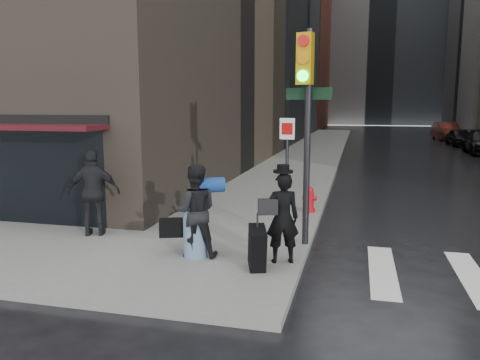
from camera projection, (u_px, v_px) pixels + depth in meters
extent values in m
plane|color=black|center=(194.00, 272.00, 8.94)|extent=(140.00, 140.00, 0.00)
cube|color=slate|center=(317.00, 148.00, 34.78)|extent=(4.00, 50.00, 0.15)
cube|color=silver|center=(382.00, 270.00, 9.05)|extent=(0.50, 3.00, 0.01)
cube|color=silver|center=(472.00, 277.00, 8.66)|extent=(0.50, 3.00, 0.01)
cube|color=maroon|center=(251.00, 39.00, 69.41)|extent=(22.00, 20.00, 26.00)
cube|color=gray|center=(381.00, 30.00, 79.67)|extent=(40.00, 12.00, 32.00)
imported|color=black|center=(282.00, 218.00, 8.93)|extent=(0.74, 0.60, 1.76)
cylinder|color=black|center=(283.00, 171.00, 8.79)|extent=(0.37, 0.37, 0.05)
cylinder|color=black|center=(283.00, 168.00, 8.78)|extent=(0.23, 0.23, 0.14)
cube|color=black|center=(268.00, 207.00, 8.81)|extent=(0.39, 0.23, 0.30)
cube|color=black|center=(257.00, 249.00, 8.56)|extent=(0.49, 0.74, 0.89)
cylinder|color=black|center=(257.00, 224.00, 8.49)|extent=(0.04, 0.04, 0.41)
imported|color=black|center=(195.00, 211.00, 9.25)|extent=(1.09, 0.97, 1.87)
cube|color=black|center=(174.00, 228.00, 9.46)|extent=(0.63, 0.47, 0.35)
cylinder|color=navy|center=(210.00, 185.00, 9.32)|extent=(0.64, 0.54, 0.30)
imported|color=black|center=(94.00, 192.00, 10.81)|extent=(1.29, 0.88, 2.04)
cylinder|color=black|center=(307.00, 140.00, 9.92)|extent=(0.14, 0.14, 4.56)
cube|color=#BB880C|center=(305.00, 59.00, 9.44)|extent=(0.36, 0.27, 1.03)
cylinder|color=red|center=(303.00, 41.00, 9.29)|extent=(0.24, 0.11, 0.23)
cylinder|color=orange|center=(303.00, 58.00, 9.34)|extent=(0.24, 0.11, 0.23)
cylinder|color=#19E533|center=(303.00, 76.00, 9.39)|extent=(0.24, 0.11, 0.23)
cylinder|color=black|center=(287.00, 181.00, 10.27)|extent=(0.07, 0.07, 2.74)
cube|color=white|center=(287.00, 129.00, 10.06)|extent=(0.34, 0.10, 0.46)
cube|color=black|center=(309.00, 94.00, 9.84)|extent=(1.01, 0.26, 0.25)
cylinder|color=#B00A14|center=(309.00, 210.00, 13.36)|extent=(0.32, 0.32, 0.10)
cylinder|color=#B00A14|center=(309.00, 201.00, 13.32)|extent=(0.24, 0.24, 0.61)
sphere|color=#B00A14|center=(310.00, 190.00, 13.27)|extent=(0.22, 0.22, 0.22)
cylinder|color=#B00A14|center=(310.00, 198.00, 13.30)|extent=(0.41, 0.16, 0.14)
imported|color=black|center=(460.00, 137.00, 37.14)|extent=(1.72, 4.05, 1.36)
imported|color=#45120D|center=(446.00, 131.00, 43.30)|extent=(2.14, 5.11, 1.64)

